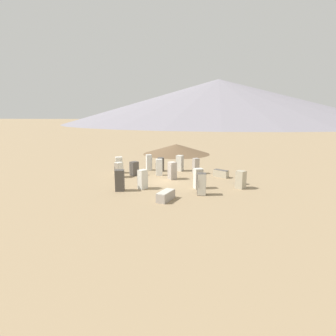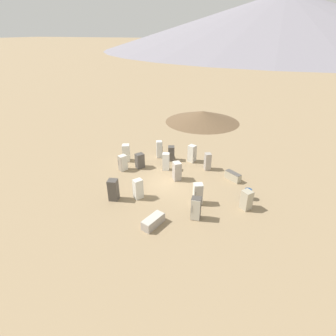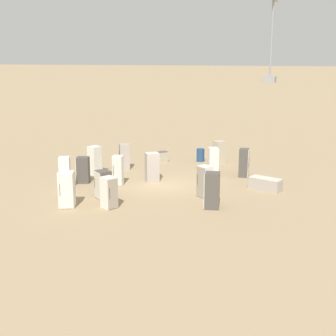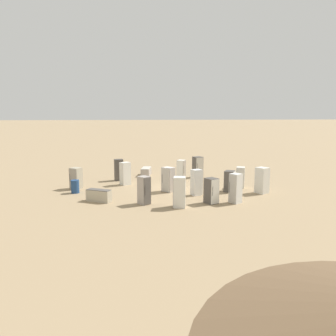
% 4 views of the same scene
% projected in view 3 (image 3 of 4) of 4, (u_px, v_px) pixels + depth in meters
% --- Properties ---
extents(ground_plane, '(1000.00, 1000.00, 0.00)m').
position_uv_depth(ground_plane, '(162.00, 185.00, 28.16)').
color(ground_plane, '#9E8460').
extents(power_pylon_2, '(10.95, 3.75, 31.29)m').
position_uv_depth(power_pylon_2, '(271.00, 51.00, 149.03)').
color(power_pylon_2, gray).
rests_on(power_pylon_2, ground_plane).
extents(discarded_fridge_0, '(0.75, 0.69, 1.82)m').
position_uv_depth(discarded_fridge_0, '(244.00, 163.00, 29.86)').
color(discarded_fridge_0, '#4C4742').
rests_on(discarded_fridge_0, ground_plane).
extents(discarded_fridge_1, '(0.83, 0.82, 1.88)m').
position_uv_depth(discarded_fridge_1, '(65.00, 173.00, 27.14)').
color(discarded_fridge_1, white).
rests_on(discarded_fridge_1, ground_plane).
extents(discarded_fridge_2, '(1.00, 1.00, 1.85)m').
position_uv_depth(discarded_fridge_2, '(67.00, 190.00, 23.69)').
color(discarded_fridge_2, silver).
rests_on(discarded_fridge_2, ground_plane).
extents(discarded_fridge_3, '(0.83, 0.88, 1.75)m').
position_uv_depth(discarded_fridge_3, '(125.00, 157.00, 31.90)').
color(discarded_fridge_3, '#A89E93').
rests_on(discarded_fridge_3, ground_plane).
extents(discarded_fridge_4, '(0.92, 0.88, 1.82)m').
position_uv_depth(discarded_fridge_4, '(213.00, 162.00, 30.23)').
color(discarded_fridge_4, silver).
rests_on(discarded_fridge_4, ground_plane).
extents(discarded_fridge_5, '(0.88, 0.94, 1.60)m').
position_uv_depth(discarded_fridge_5, '(83.00, 170.00, 28.43)').
color(discarded_fridge_5, '#4C4742').
rests_on(discarded_fridge_5, ground_plane).
extents(discarded_fridge_6, '(1.65, 1.37, 0.78)m').
position_uv_depth(discarded_fridge_6, '(157.00, 157.00, 34.04)').
color(discarded_fridge_6, '#B2A88E').
rests_on(discarded_fridge_6, ground_plane).
extents(discarded_fridge_7, '(0.81, 0.73, 1.80)m').
position_uv_depth(discarded_fridge_7, '(118.00, 171.00, 27.81)').
color(discarded_fridge_7, white).
rests_on(discarded_fridge_7, ground_plane).
extents(discarded_fridge_8, '(1.00, 1.00, 1.60)m').
position_uv_depth(discarded_fridge_8, '(219.00, 152.00, 33.89)').
color(discarded_fridge_8, '#B2A88E').
rests_on(discarded_fridge_8, ground_plane).
extents(discarded_fridge_9, '(1.01, 1.03, 1.78)m').
position_uv_depth(discarded_fridge_9, '(152.00, 167.00, 28.80)').
color(discarded_fridge_9, '#A89E93').
rests_on(discarded_fridge_9, ground_plane).
extents(discarded_fridge_10, '(0.90, 0.93, 1.73)m').
position_uv_depth(discarded_fridge_10, '(205.00, 181.00, 25.49)').
color(discarded_fridge_10, silver).
rests_on(discarded_fridge_10, ground_plane).
extents(discarded_fridge_11, '(0.90, 0.91, 1.85)m').
position_uv_depth(discarded_fridge_11, '(212.00, 190.00, 23.53)').
color(discarded_fridge_11, '#4C4742').
rests_on(discarded_fridge_11, ground_plane).
extents(discarded_fridge_12, '(0.88, 0.94, 1.60)m').
position_uv_depth(discarded_fridge_12, '(109.00, 192.00, 23.63)').
color(discarded_fridge_12, silver).
rests_on(discarded_fridge_12, ground_plane).
extents(discarded_fridge_13, '(1.26, 1.98, 0.73)m').
position_uv_depth(discarded_fridge_13, '(265.00, 184.00, 26.93)').
color(discarded_fridge_13, '#A89E93').
rests_on(discarded_fridge_13, ground_plane).
extents(discarded_fridge_14, '(1.03, 1.04, 1.53)m').
position_uv_depth(discarded_fridge_14, '(103.00, 185.00, 25.25)').
color(discarded_fridge_14, '#4C4742').
rests_on(discarded_fridge_14, ground_plane).
extents(discarded_fridge_15, '(0.89, 0.86, 1.85)m').
position_uv_depth(discarded_fridge_15, '(95.00, 160.00, 30.54)').
color(discarded_fridge_15, silver).
rests_on(discarded_fridge_15, ground_plane).
extents(rusty_barrel, '(0.57, 0.57, 0.94)m').
position_uv_depth(rusty_barrel, '(200.00, 155.00, 34.48)').
color(rusty_barrel, navy).
rests_on(rusty_barrel, ground_plane).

